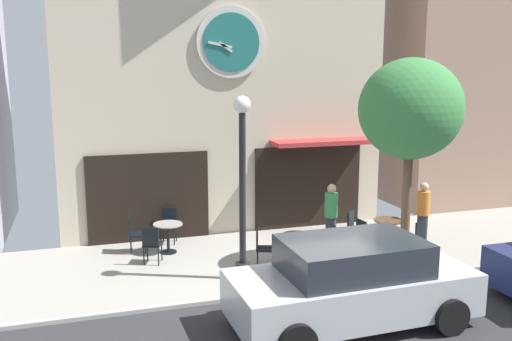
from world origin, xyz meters
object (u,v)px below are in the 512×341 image
(cafe_chair_outer, at_px, (134,231))
(parked_car_silver, at_px, (352,283))
(cafe_chair_mid_row, at_px, (364,235))
(pedestrian_green, at_px, (331,216))
(cafe_chair_left_end, at_px, (169,222))
(cafe_chair_curbside, at_px, (152,242))
(street_lamp, at_px, (242,188))
(cafe_table_rightmost, at_px, (388,228))
(pedestrian_orange, at_px, (423,214))
(street_tree, at_px, (411,110))
(cafe_chair_corner, at_px, (261,245))
(cafe_chair_by_entrance, at_px, (354,226))
(cafe_table_near_curb, at_px, (168,232))
(cafe_chair_facing_wall, at_px, (329,241))
(cafe_table_leftmost, at_px, (297,244))
(cafe_chair_right_end, at_px, (417,236))

(cafe_chair_outer, bearing_deg, parked_car_silver, -57.28)
(cafe_chair_mid_row, height_order, parked_car_silver, parked_car_silver)
(cafe_chair_mid_row, relative_size, pedestrian_green, 0.54)
(cafe_chair_left_end, relative_size, cafe_chair_curbside, 1.00)
(street_lamp, bearing_deg, cafe_table_rightmost, 11.74)
(cafe_table_rightmost, relative_size, pedestrian_green, 0.45)
(street_lamp, xyz_separation_m, pedestrian_orange, (4.87, 0.68, -1.13))
(street_tree, bearing_deg, pedestrian_orange, 42.62)
(cafe_chair_corner, bearing_deg, cafe_chair_outer, 143.40)
(cafe_chair_mid_row, bearing_deg, cafe_chair_corner, -179.13)
(cafe_chair_left_end, bearing_deg, cafe_chair_by_entrance, -21.00)
(street_tree, bearing_deg, cafe_chair_left_end, 144.17)
(cafe_table_near_curb, height_order, cafe_chair_facing_wall, cafe_chair_facing_wall)
(street_tree, bearing_deg, cafe_table_leftmost, 161.06)
(cafe_chair_mid_row, distance_m, cafe_chair_curbside, 5.02)
(cafe_table_near_curb, relative_size, cafe_chair_right_end, 0.81)
(cafe_table_near_curb, relative_size, cafe_chair_corner, 0.81)
(cafe_table_leftmost, distance_m, pedestrian_green, 1.51)
(street_lamp, relative_size, cafe_chair_mid_row, 4.35)
(cafe_table_leftmost, bearing_deg, cafe_chair_mid_row, 6.25)
(cafe_table_near_curb, bearing_deg, cafe_chair_corner, -42.28)
(cafe_chair_outer, bearing_deg, cafe_chair_facing_wall, -26.80)
(cafe_chair_by_entrance, distance_m, cafe_chair_facing_wall, 1.51)
(cafe_chair_left_end, xyz_separation_m, cafe_chair_outer, (-0.94, -0.55, 0.00))
(pedestrian_orange, height_order, parked_car_silver, pedestrian_orange)
(cafe_table_near_curb, xyz_separation_m, cafe_chair_mid_row, (4.45, -1.64, 0.01))
(cafe_table_leftmost, height_order, pedestrian_green, pedestrian_green)
(cafe_chair_by_entrance, relative_size, cafe_chair_corner, 1.00)
(street_tree, relative_size, cafe_chair_outer, 5.21)
(cafe_chair_by_entrance, xyz_separation_m, cafe_chair_right_end, (1.03, -1.22, 0.00))
(cafe_chair_mid_row, bearing_deg, cafe_table_rightmost, 19.07)
(cafe_table_leftmost, height_order, pedestrian_orange, pedestrian_orange)
(cafe_table_rightmost, xyz_separation_m, cafe_chair_outer, (-6.06, 1.63, -0.01))
(cafe_chair_mid_row, bearing_deg, cafe_chair_by_entrance, 80.60)
(cafe_chair_curbside, bearing_deg, street_lamp, -40.45)
(pedestrian_orange, distance_m, pedestrian_green, 2.33)
(cafe_chair_mid_row, relative_size, cafe_chair_facing_wall, 1.00)
(cafe_chair_curbside, bearing_deg, street_tree, -19.52)
(cafe_chair_mid_row, bearing_deg, street_lamp, -170.22)
(cafe_chair_corner, bearing_deg, cafe_table_leftmost, -11.09)
(cafe_table_leftmost, distance_m, pedestrian_orange, 3.52)
(pedestrian_green, bearing_deg, cafe_chair_by_entrance, 10.88)
(cafe_table_leftmost, relative_size, cafe_chair_mid_row, 0.84)
(cafe_chair_facing_wall, relative_size, parked_car_silver, 0.21)
(cafe_chair_mid_row, relative_size, pedestrian_orange, 0.54)
(street_tree, bearing_deg, parked_car_silver, -137.79)
(cafe_table_leftmost, bearing_deg, parked_car_silver, -93.06)
(cafe_chair_right_end, xyz_separation_m, pedestrian_orange, (0.53, 0.58, 0.33))
(cafe_chair_by_entrance, distance_m, pedestrian_orange, 1.72)
(cafe_chair_left_end, height_order, pedestrian_green, pedestrian_green)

